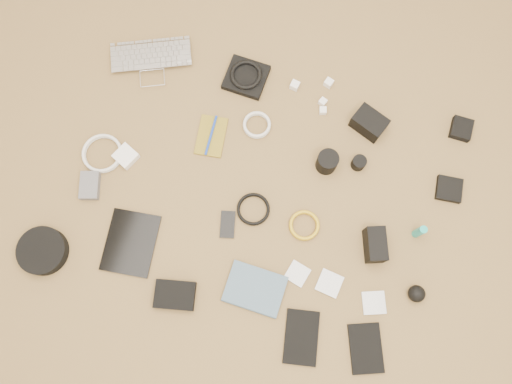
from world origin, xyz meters
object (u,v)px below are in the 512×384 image
(laptop, at_px, (152,66))
(dslr_camera, at_px, (369,123))
(phone, at_px, (228,224))
(headphone_case, at_px, (43,251))
(tablet, at_px, (131,243))
(paperback, at_px, (248,310))

(laptop, bearing_deg, dslr_camera, -22.89)
(phone, relative_size, headphone_case, 0.58)
(dslr_camera, relative_size, headphone_case, 0.71)
(tablet, relative_size, phone, 2.28)
(dslr_camera, bearing_deg, paperback, -84.89)
(dslr_camera, distance_m, headphone_case, 1.26)
(headphone_case, bearing_deg, tablet, 24.41)
(tablet, bearing_deg, headphone_case, -163.74)
(dslr_camera, height_order, phone, dslr_camera)
(headphone_case, bearing_deg, laptop, 83.03)
(paperback, bearing_deg, tablet, 79.05)
(laptop, relative_size, paperback, 1.58)
(tablet, height_order, paperback, paperback)
(headphone_case, height_order, paperback, headphone_case)
(phone, bearing_deg, laptop, 118.77)
(laptop, distance_m, paperback, 1.00)
(dslr_camera, distance_m, phone, 0.65)
(laptop, bearing_deg, headphone_case, -121.71)
(phone, bearing_deg, dslr_camera, 38.72)
(laptop, bearing_deg, paperback, -73.99)
(laptop, distance_m, phone, 0.69)
(tablet, bearing_deg, dslr_camera, 37.45)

